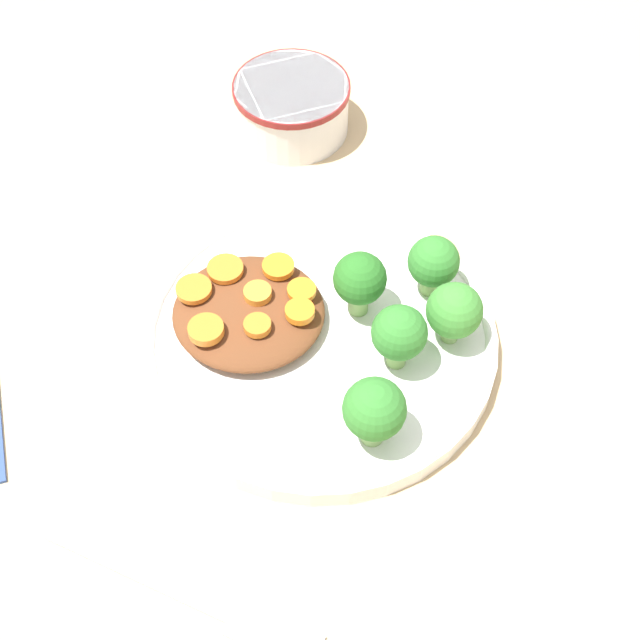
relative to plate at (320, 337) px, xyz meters
The scene contains 18 objects.
ground_plane 0.01m from the plate, ahead, with size 4.00×4.00×0.00m, color tan.
plate is the anchor object (origin of this frame).
dip_bowl 0.24m from the plate, ahead, with size 0.10×0.10×0.05m.
stew_mound 0.06m from the plate, 81.49° to the left, with size 0.11×0.11×0.02m, color brown.
broccoli_floret_0 0.05m from the plate, 50.63° to the right, with size 0.04×0.04×0.06m.
broccoli_floret_1 0.07m from the plate, 112.74° to the right, with size 0.04×0.04×0.05m.
broccoli_floret_2 0.10m from the plate, 155.35° to the right, with size 0.04×0.04×0.06m.
broccoli_floret_3 0.10m from the plate, 61.39° to the right, with size 0.04×0.04×0.05m.
broccoli_floret_4 0.10m from the plate, 90.73° to the right, with size 0.04×0.04×0.05m.
carrot_slice_0 0.03m from the plate, 107.18° to the left, with size 0.02×0.02×0.01m, color orange.
carrot_slice_1 0.05m from the plate, 107.27° to the left, with size 0.02×0.02×0.01m, color orange.
carrot_slice_2 0.06m from the plate, 38.57° to the left, with size 0.02×0.02×0.01m, color orange.
carrot_slice_3 0.09m from the plate, 103.71° to the left, with size 0.03×0.03×0.01m, color orange.
carrot_slice_4 0.10m from the plate, 79.36° to the left, with size 0.03×0.03×0.00m, color orange.
carrot_slice_5 0.04m from the plate, 35.51° to the left, with size 0.02×0.02×0.00m, color orange.
carrot_slice_6 0.09m from the plate, 62.59° to the left, with size 0.03×0.03×0.00m, color orange.
carrot_slice_7 0.06m from the plate, 71.78° to the left, with size 0.02×0.02×0.01m, color orange.
fork 0.21m from the plate, 163.01° to the left, with size 0.09×0.18×0.01m.
Camera 1 is at (-0.38, -0.02, 0.54)m, focal length 50.00 mm.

